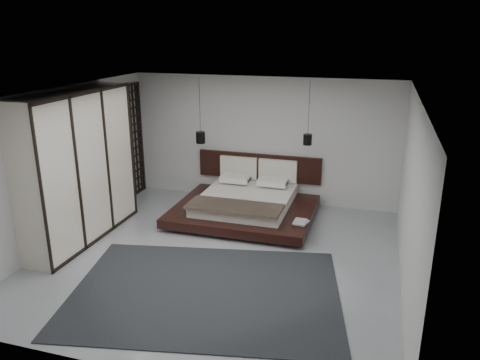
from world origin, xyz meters
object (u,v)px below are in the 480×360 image
(lattice_screen, at_px, (132,141))
(pendant_right, at_px, (308,139))
(bed, at_px, (246,203))
(wardrobe, at_px, (78,167))
(pendant_left, at_px, (201,137))
(rug, at_px, (206,291))

(lattice_screen, height_order, pendant_right, pendant_right)
(pendant_right, bearing_deg, bed, -158.79)
(lattice_screen, bearing_deg, pendant_right, -1.32)
(wardrobe, bearing_deg, pendant_left, 57.69)
(pendant_left, height_order, wardrobe, pendant_left)
(bed, relative_size, rug, 0.71)
(bed, relative_size, pendant_right, 2.21)
(bed, bearing_deg, lattice_screen, 169.33)
(lattice_screen, xyz_separation_m, rug, (3.14, -3.60, -1.29))
(wardrobe, distance_m, rug, 3.40)
(pendant_right, distance_m, wardrobe, 4.47)
(wardrobe, relative_size, rug, 0.71)
(bed, bearing_deg, rug, -85.36)
(lattice_screen, height_order, rug, lattice_screen)
(pendant_right, relative_size, rug, 0.32)
(rug, bearing_deg, wardrobe, 157.92)
(wardrobe, bearing_deg, bed, 35.49)
(bed, relative_size, wardrobe, 1.01)
(pendant_left, distance_m, wardrobe, 2.76)
(lattice_screen, distance_m, pendant_right, 4.07)
(pendant_left, bearing_deg, pendant_right, 0.00)
(rug, bearing_deg, pendant_right, 75.35)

